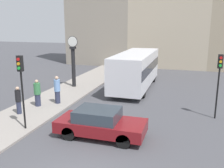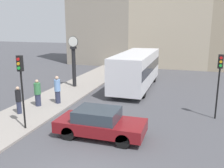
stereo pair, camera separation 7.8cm
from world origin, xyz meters
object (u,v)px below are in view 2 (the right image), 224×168
bus_distant (136,68)px  pedestrian_blue_stripe (57,90)px  street_clock (74,62)px  pedestrian_black_jacket (19,100)px  pedestrian_green_hoodie (38,93)px  traffic_light_near (21,77)px  sedan_car (100,123)px  traffic_light_far (219,73)px

bus_distant → pedestrian_blue_stripe: 7.27m
street_clock → pedestrian_black_jacket: bearing=-91.4°
pedestrian_green_hoodie → pedestrian_blue_stripe: bearing=43.8°
pedestrian_green_hoodie → pedestrian_black_jacket: bearing=-98.5°
traffic_light_near → pedestrian_black_jacket: traffic_light_near is taller
traffic_light_near → street_clock: street_clock is taller
bus_distant → pedestrian_blue_stripe: size_ratio=4.81×
sedan_car → pedestrian_black_jacket: pedestrian_black_jacket is taller
sedan_car → pedestrian_blue_stripe: size_ratio=2.29×
pedestrian_blue_stripe → traffic_light_far: bearing=2.4°
street_clock → pedestrian_black_jacket: street_clock is taller
bus_distant → street_clock: size_ratio=2.10×
traffic_light_near → traffic_light_far: traffic_light_near is taller
sedan_car → street_clock: (-5.34, 8.32, 1.49)m
sedan_car → pedestrian_green_hoodie: 6.01m
pedestrian_black_jacket → pedestrian_green_hoodie: (0.24, 1.58, 0.03)m
sedan_car → traffic_light_far: 7.13m
traffic_light_far → pedestrian_black_jacket: size_ratio=2.24×
traffic_light_far → pedestrian_black_jacket: (-10.98, -2.88, -1.69)m
street_clock → traffic_light_far: bearing=-21.1°
pedestrian_blue_stripe → sedan_car: bearing=-40.7°
bus_distant → pedestrian_green_hoodie: (-4.95, -6.91, -0.72)m
traffic_light_near → traffic_light_far: bearing=26.3°
bus_distant → pedestrian_green_hoodie: bearing=-125.6°
pedestrian_blue_stripe → pedestrian_black_jacket: bearing=-115.2°
traffic_light_far → pedestrian_blue_stripe: 9.95m
street_clock → pedestrian_blue_stripe: 4.82m
traffic_light_near → pedestrian_black_jacket: (-1.66, 1.73, -1.82)m
traffic_light_near → sedan_car: bearing=6.7°
pedestrian_blue_stripe → pedestrian_green_hoodie: size_ratio=1.06×
pedestrian_green_hoodie → sedan_car: bearing=-28.4°
bus_distant → pedestrian_blue_stripe: bearing=-123.7°
pedestrian_blue_stripe → traffic_light_near: bearing=-83.3°
bus_distant → traffic_light_far: 8.12m
pedestrian_black_jacket → traffic_light_near: bearing=-46.2°
pedestrian_black_jacket → pedestrian_green_hoodie: size_ratio=0.95×
pedestrian_blue_stripe → bus_distant: bearing=56.3°
bus_distant → traffic_light_far: bearing=-44.1°
traffic_light_far → pedestrian_green_hoodie: (-10.74, -1.30, -1.66)m
traffic_light_near → street_clock: bearing=99.6°
pedestrian_green_hoodie → bus_distant: bearing=54.4°
sedan_car → street_clock: 10.00m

